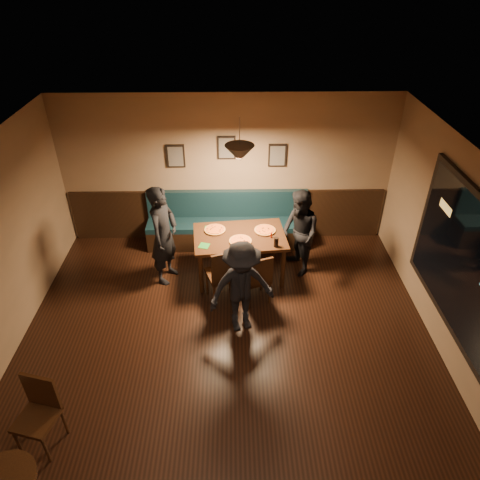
{
  "coord_description": "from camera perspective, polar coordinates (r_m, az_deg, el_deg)",
  "views": [
    {
      "loc": [
        0.1,
        -3.85,
        4.78
      ],
      "look_at": [
        0.21,
        1.9,
        0.95
      ],
      "focal_mm": 32.99,
      "sensor_mm": 36.0,
      "label": 1
    }
  ],
  "objects": [
    {
      "name": "diner_front",
      "position": [
        6.29,
        0.22,
        -6.22
      ],
      "size": [
        1.09,
        0.82,
        1.49
      ],
      "primitive_type": "imported",
      "rotation": [
        0.0,
        0.0,
        0.3
      ],
      "color": "black",
      "rests_on": "floor"
    },
    {
      "name": "pendant_lamp",
      "position": [
        6.6,
        -0.06,
        11.15
      ],
      "size": [
        0.44,
        0.44,
        0.25
      ],
      "primitive_type": "cone",
      "rotation": [
        3.14,
        0.0,
        0.0
      ],
      "color": "black",
      "rests_on": "ceiling"
    },
    {
      "name": "diner_right",
      "position": [
        7.46,
        7.64,
        0.82
      ],
      "size": [
        0.78,
        0.89,
        1.54
      ],
      "primitive_type": "imported",
      "rotation": [
        0.0,
        0.0,
        -1.26
      ],
      "color": "black",
      "rests_on": "floor"
    },
    {
      "name": "diner_left",
      "position": [
        7.27,
        -9.84,
        0.6
      ],
      "size": [
        0.61,
        0.74,
        1.74
      ],
      "primitive_type": "imported",
      "rotation": [
        0.0,
        0.0,
        1.22
      ],
      "color": "black",
      "rests_on": "floor"
    },
    {
      "name": "pizza_b",
      "position": [
        7.1,
        0.05,
        -0.12
      ],
      "size": [
        0.44,
        0.44,
        0.04
      ],
      "primitive_type": "cylinder",
      "rotation": [
        0.0,
        0.0,
        -0.26
      ],
      "color": "gold",
      "rests_on": "dining_table"
    },
    {
      "name": "picture_center",
      "position": [
        7.88,
        -1.76,
        11.85
      ],
      "size": [
        0.32,
        0.04,
        0.42
      ],
      "primitive_type": "cube",
      "color": "black",
      "rests_on": "wall_back"
    },
    {
      "name": "napkin_a",
      "position": [
        7.48,
        -4.09,
        1.54
      ],
      "size": [
        0.14,
        0.14,
        0.01
      ],
      "primitive_type": "cube",
      "rotation": [
        0.0,
        0.0,
        -0.05
      ],
      "color": "#207924",
      "rests_on": "dining_table"
    },
    {
      "name": "cafe_chair_far",
      "position": [
        5.68,
        -24.88,
        -20.19
      ],
      "size": [
        0.51,
        0.51,
        0.94
      ],
      "primitive_type": null,
      "rotation": [
        0.0,
        0.0,
        2.88
      ],
      "color": "black",
      "rests_on": "floor"
    },
    {
      "name": "pizza_c",
      "position": [
        7.39,
        3.24,
        1.28
      ],
      "size": [
        0.4,
        0.4,
        0.04
      ],
      "primitive_type": "cylinder",
      "rotation": [
        0.0,
        0.0,
        0.13
      ],
      "color": "#C58725",
      "rests_on": "dining_table"
    },
    {
      "name": "napkin_b",
      "position": [
        7.04,
        -4.66,
        -0.75
      ],
      "size": [
        0.2,
        0.2,
        0.01
      ],
      "primitive_type": "cube",
      "rotation": [
        0.0,
        0.0,
        -0.27
      ],
      "color": "#1B681E",
      "rests_on": "dining_table"
    },
    {
      "name": "window_frame",
      "position": [
        6.15,
        26.87,
        -2.68
      ],
      "size": [
        0.06,
        2.56,
        1.86
      ],
      "primitive_type": "cube",
      "color": "black",
      "rests_on": "wall_right"
    },
    {
      "name": "window_glass",
      "position": [
        6.14,
        26.62,
        -2.69
      ],
      "size": [
        0.0,
        2.4,
        2.4
      ],
      "primitive_type": "plane",
      "rotation": [
        1.57,
        0.0,
        -1.57
      ],
      "color": "black",
      "rests_on": "wall_right"
    },
    {
      "name": "pizza_a",
      "position": [
        7.4,
        -3.26,
        1.34
      ],
      "size": [
        0.43,
        0.43,
        0.04
      ],
      "primitive_type": "cylinder",
      "rotation": [
        0.0,
        0.0,
        -0.24
      ],
      "color": "#C08824",
      "rests_on": "dining_table"
    },
    {
      "name": "dining_table",
      "position": [
        7.5,
        -0.05,
        -2.0
      ],
      "size": [
        1.59,
        1.1,
        0.81
      ],
      "primitive_type": "cube",
      "rotation": [
        0.0,
        0.0,
        0.09
      ],
      "color": "black",
      "rests_on": "floor"
    },
    {
      "name": "picture_right",
      "position": [
        7.98,
        4.85,
        10.85
      ],
      "size": [
        0.32,
        0.04,
        0.42
      ],
      "primitive_type": "cube",
      "color": "black",
      "rests_on": "wall_back"
    },
    {
      "name": "chair_near_left",
      "position": [
        6.93,
        -2.33,
        -4.29
      ],
      "size": [
        0.59,
        0.59,
        1.04
      ],
      "primitive_type": null,
      "rotation": [
        0.0,
        0.0,
        0.34
      ],
      "color": "black",
      "rests_on": "floor"
    },
    {
      "name": "soda_glass",
      "position": [
        6.99,
        4.7,
        -0.27
      ],
      "size": [
        0.08,
        0.08,
        0.16
      ],
      "primitive_type": "cylinder",
      "rotation": [
        0.0,
        0.0,
        0.13
      ],
      "color": "black",
      "rests_on": "dining_table"
    },
    {
      "name": "picture_left",
      "position": [
        8.0,
        -8.31,
        10.69
      ],
      "size": [
        0.32,
        0.04,
        0.42
      ],
      "primitive_type": "cube",
      "color": "black",
      "rests_on": "wall_back"
    },
    {
      "name": "wall_back",
      "position": [
        8.09,
        -1.71,
        8.96
      ],
      "size": [
        6.0,
        0.0,
        6.0
      ],
      "primitive_type": "plane",
      "rotation": [
        1.57,
        0.0,
        0.0
      ],
      "color": "#8C704F",
      "rests_on": "ground"
    },
    {
      "name": "chair_near_right",
      "position": [
        6.96,
        2.04,
        -4.78
      ],
      "size": [
        0.51,
        0.51,
        0.91
      ],
      "primitive_type": null,
      "rotation": [
        0.0,
        0.0,
        0.34
      ],
      "color": "#321C0D",
      "rests_on": "floor"
    },
    {
      "name": "floor",
      "position": [
        6.14,
        -1.7,
        -17.49
      ],
      "size": [
        7.0,
        7.0,
        0.0
      ],
      "primitive_type": "plane",
      "color": "black",
      "rests_on": "ground"
    },
    {
      "name": "tabasco_bottle",
      "position": [
        7.21,
        4.07,
        0.67
      ],
      "size": [
        0.03,
        0.03,
        0.11
      ],
      "primitive_type": "cylinder",
      "rotation": [
        0.0,
        0.0,
        0.43
      ],
      "color": "#9A1C05",
      "rests_on": "dining_table"
    },
    {
      "name": "ceiling",
      "position": [
        4.33,
        -2.31,
        6.46
      ],
      "size": [
        7.0,
        7.0,
        0.0
      ],
      "primitive_type": "plane",
      "rotation": [
        3.14,
        0.0,
        0.0
      ],
      "color": "silver",
      "rests_on": "ground"
    },
    {
      "name": "wainscot",
      "position": [
        8.48,
        -1.61,
        3.34
      ],
      "size": [
        5.88,
        0.06,
        1.0
      ],
      "primitive_type": "cube",
      "color": "black",
      "rests_on": "ground"
    },
    {
      "name": "cutlery_set",
      "position": [
        6.93,
        -0.14,
        -1.3
      ],
      "size": [
        0.19,
        0.05,
        0.0
      ],
      "primitive_type": "cube",
      "rotation": [
        0.0,
        0.0,
        1.41
      ],
      "color": "silver",
      "rests_on": "dining_table"
    },
    {
      "name": "booth_bench",
      "position": [
        8.25,
        -1.62,
        2.4
      ],
      "size": [
        3.0,
        0.6,
        1.0
      ],
      "primitive_type": null,
      "color": "#0F232D",
      "rests_on": "ground"
    }
  ]
}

